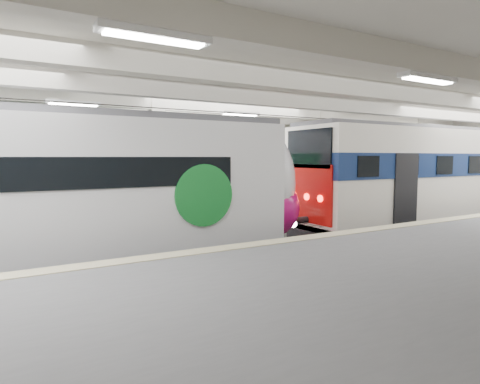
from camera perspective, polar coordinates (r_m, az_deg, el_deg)
station_hall at (r=12.55m, az=8.67°, el=4.85°), size 36.00×24.00×5.75m
modern_emu at (r=11.83m, az=-18.22°, el=-0.41°), size 13.90×2.87×4.48m
older_rer at (r=20.17m, az=24.99°, el=2.09°), size 14.00×3.09×4.59m
far_train at (r=17.05m, az=-30.57°, el=1.45°), size 14.83×3.29×4.68m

